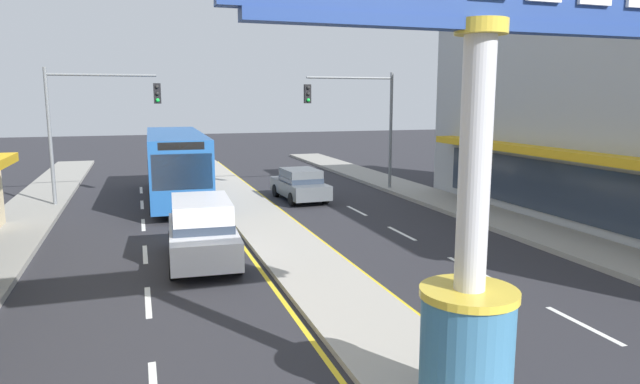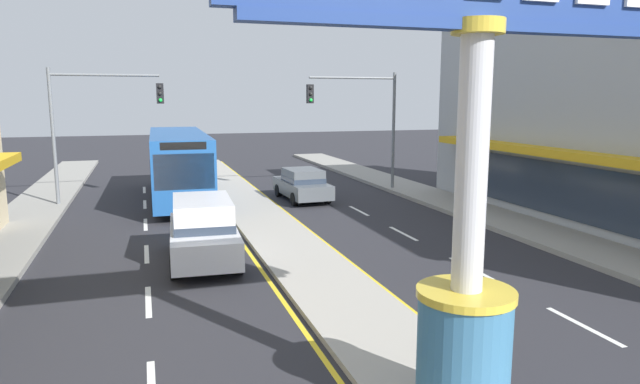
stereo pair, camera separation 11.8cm
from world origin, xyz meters
The scene contains 9 objects.
median_strip centered at (0.00, 18.00, 0.07)m, with size 2.35×52.00×0.14m, color #A39E93.
sidewalk_right centered at (9.05, 16.00, 0.09)m, with size 2.55×60.00×0.18m, color gray.
lane_markings centered at (0.00, 16.65, 0.00)m, with size 9.09×52.00×0.01m.
district_sign centered at (0.00, 6.85, 3.43)m, with size 7.16×1.45×7.03m.
traffic_light_left_side centered at (-6.41, 27.08, 4.25)m, with size 4.86×0.46×6.20m.
traffic_light_right_side centered at (6.41, 26.86, 4.25)m, with size 4.86×0.46×6.20m.
suv_near_right_lane centered at (-2.82, 16.63, 0.98)m, with size 2.15×4.69×1.90m.
sedan_far_right_lane centered at (2.83, 25.66, 0.79)m, with size 1.98×4.37×1.53m.
bus_near_left_lane centered at (-2.82, 27.61, 1.87)m, with size 2.75×11.25×3.26m.
Camera 2 is at (-4.40, 0.06, 4.84)m, focal length 31.31 mm.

